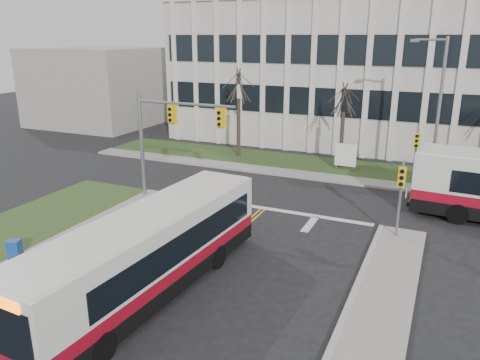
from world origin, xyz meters
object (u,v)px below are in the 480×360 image
object	(u,v)px
directory_sign	(346,155)
newspaper_box_blue	(15,251)
streetlight	(436,105)
bus_main	(149,256)

from	to	relation	value
directory_sign	newspaper_box_blue	world-z (taller)	directory_sign
streetlight	newspaper_box_blue	world-z (taller)	streetlight
directory_sign	bus_main	size ratio (longest dim) A/B	0.17
streetlight	bus_main	world-z (taller)	streetlight
streetlight	directory_sign	world-z (taller)	streetlight
streetlight	bus_main	bearing A→B (deg)	-115.31
bus_main	newspaper_box_blue	distance (m)	6.88
directory_sign	newspaper_box_blue	distance (m)	21.95
directory_sign	bus_main	xyz separation A→B (m)	(-3.06, -19.46, 0.39)
bus_main	directory_sign	bearing A→B (deg)	84.64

